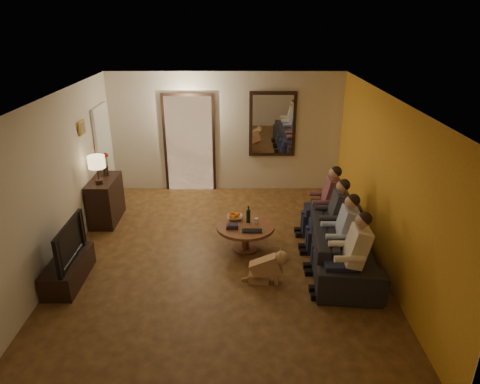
{
  "coord_description": "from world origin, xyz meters",
  "views": [
    {
      "loc": [
        0.29,
        -6.02,
        3.72
      ],
      "look_at": [
        0.3,
        0.3,
        1.05
      ],
      "focal_mm": 32.0,
      "sensor_mm": 36.0,
      "label": 1
    }
  ],
  "objects_px": {
    "dresser": "(106,200)",
    "coffee_table": "(245,237)",
    "person_d": "(326,204)",
    "laptop": "(252,232)",
    "person_c": "(333,219)",
    "wine_bottle": "(248,214)",
    "tv_stand": "(68,270)",
    "person_a": "(351,259)",
    "person_b": "(341,237)",
    "table_lamp": "(97,170)",
    "sofa": "(342,242)",
    "bowl": "(235,217)",
    "tv": "(63,242)",
    "dog": "(266,266)"
  },
  "relations": [
    {
      "from": "tv_stand",
      "to": "sofa",
      "type": "distance_m",
      "value": 4.21
    },
    {
      "from": "person_d",
      "to": "laptop",
      "type": "relative_size",
      "value": 3.65
    },
    {
      "from": "tv",
      "to": "person_a",
      "type": "distance_m",
      "value": 4.09
    },
    {
      "from": "dresser",
      "to": "person_a",
      "type": "distance_m",
      "value": 4.72
    },
    {
      "from": "person_c",
      "to": "laptop",
      "type": "xyz_separation_m",
      "value": [
        -1.33,
        -0.18,
        -0.14
      ]
    },
    {
      "from": "coffee_table",
      "to": "laptop",
      "type": "distance_m",
      "value": 0.38
    },
    {
      "from": "coffee_table",
      "to": "wine_bottle",
      "type": "bearing_deg",
      "value": 63.43
    },
    {
      "from": "person_d",
      "to": "person_b",
      "type": "bearing_deg",
      "value": -90.0
    },
    {
      "from": "sofa",
      "to": "wine_bottle",
      "type": "bearing_deg",
      "value": 76.88
    },
    {
      "from": "bowl",
      "to": "laptop",
      "type": "bearing_deg",
      "value": -60.75
    },
    {
      "from": "dresser",
      "to": "person_c",
      "type": "relative_size",
      "value": 0.79
    },
    {
      "from": "dresser",
      "to": "table_lamp",
      "type": "distance_m",
      "value": 0.73
    },
    {
      "from": "bowl",
      "to": "wine_bottle",
      "type": "xyz_separation_m",
      "value": [
        0.23,
        -0.12,
        0.12
      ]
    },
    {
      "from": "dresser",
      "to": "coffee_table",
      "type": "relative_size",
      "value": 0.98
    },
    {
      "from": "sofa",
      "to": "laptop",
      "type": "relative_size",
      "value": 7.31
    },
    {
      "from": "person_a",
      "to": "laptop",
      "type": "relative_size",
      "value": 3.65
    },
    {
      "from": "tv_stand",
      "to": "laptop",
      "type": "height_order",
      "value": "laptop"
    },
    {
      "from": "person_a",
      "to": "dog",
      "type": "height_order",
      "value": "person_a"
    },
    {
      "from": "coffee_table",
      "to": "person_d",
      "type": "bearing_deg",
      "value": 19.39
    },
    {
      "from": "tv_stand",
      "to": "coffee_table",
      "type": "height_order",
      "value": "coffee_table"
    },
    {
      "from": "dresser",
      "to": "coffee_table",
      "type": "xyz_separation_m",
      "value": [
        2.64,
        -1.08,
        -0.2
      ]
    },
    {
      "from": "sofa",
      "to": "person_c",
      "type": "bearing_deg",
      "value": 23.85
    },
    {
      "from": "dresser",
      "to": "dog",
      "type": "bearing_deg",
      "value": -35.26
    },
    {
      "from": "dresser",
      "to": "sofa",
      "type": "xyz_separation_m",
      "value": [
        4.17,
        -1.48,
        -0.07
      ]
    },
    {
      "from": "table_lamp",
      "to": "tv_stand",
      "type": "distance_m",
      "value": 2.03
    },
    {
      "from": "tv_stand",
      "to": "wine_bottle",
      "type": "relative_size",
      "value": 3.51
    },
    {
      "from": "person_a",
      "to": "wine_bottle",
      "type": "bearing_deg",
      "value": 134.68
    },
    {
      "from": "person_c",
      "to": "tv_stand",
      "type": "bearing_deg",
      "value": -168.27
    },
    {
      "from": "wine_bottle",
      "to": "person_c",
      "type": "bearing_deg",
      "value": -8.09
    },
    {
      "from": "dresser",
      "to": "wine_bottle",
      "type": "bearing_deg",
      "value": -20.11
    },
    {
      "from": "dresser",
      "to": "tv_stand",
      "type": "height_order",
      "value": "dresser"
    },
    {
      "from": "wine_bottle",
      "to": "laptop",
      "type": "height_order",
      "value": "wine_bottle"
    },
    {
      "from": "tv",
      "to": "laptop",
      "type": "bearing_deg",
      "value": -76.43
    },
    {
      "from": "tv",
      "to": "dog",
      "type": "height_order",
      "value": "tv"
    },
    {
      "from": "bowl",
      "to": "wine_bottle",
      "type": "bearing_deg",
      "value": -27.55
    },
    {
      "from": "sofa",
      "to": "person_c",
      "type": "relative_size",
      "value": 2.0
    },
    {
      "from": "dresser",
      "to": "person_b",
      "type": "height_order",
      "value": "person_b"
    },
    {
      "from": "person_b",
      "to": "coffee_table",
      "type": "xyz_separation_m",
      "value": [
        -1.43,
        0.7,
        -0.38
      ]
    },
    {
      "from": "tv",
      "to": "bowl",
      "type": "relative_size",
      "value": 3.99
    },
    {
      "from": "person_b",
      "to": "person_d",
      "type": "height_order",
      "value": "same"
    },
    {
      "from": "person_a",
      "to": "coffee_table",
      "type": "relative_size",
      "value": 1.23
    },
    {
      "from": "table_lamp",
      "to": "person_c",
      "type": "relative_size",
      "value": 0.45
    },
    {
      "from": "tv_stand",
      "to": "laptop",
      "type": "bearing_deg",
      "value": 13.57
    },
    {
      "from": "table_lamp",
      "to": "wine_bottle",
      "type": "distance_m",
      "value": 2.84
    },
    {
      "from": "tv",
      "to": "laptop",
      "type": "xyz_separation_m",
      "value": [
        2.74,
        0.66,
        -0.2
      ]
    },
    {
      "from": "tv_stand",
      "to": "person_a",
      "type": "bearing_deg",
      "value": -4.98
    },
    {
      "from": "bowl",
      "to": "table_lamp",
      "type": "bearing_deg",
      "value": 165.31
    },
    {
      "from": "person_c",
      "to": "person_d",
      "type": "distance_m",
      "value": 0.6
    },
    {
      "from": "bowl",
      "to": "wine_bottle",
      "type": "relative_size",
      "value": 0.84
    },
    {
      "from": "coffee_table",
      "to": "laptop",
      "type": "xyz_separation_m",
      "value": [
        0.1,
        -0.28,
        0.24
      ]
    }
  ]
}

